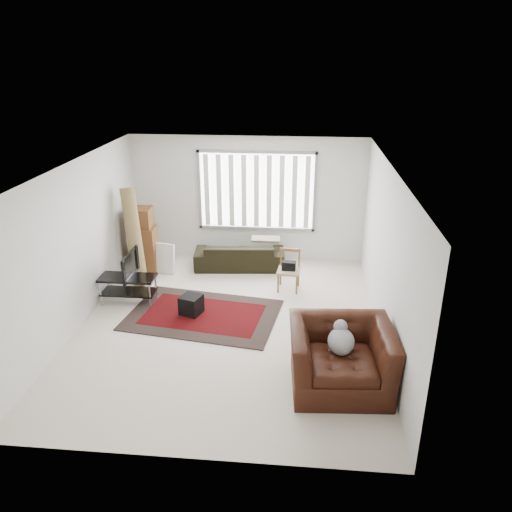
{
  "coord_description": "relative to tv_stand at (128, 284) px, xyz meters",
  "views": [
    {
      "loc": [
        1.15,
        -7.29,
        4.33
      ],
      "look_at": [
        0.41,
        0.58,
        1.05
      ],
      "focal_mm": 35.0,
      "sensor_mm": 36.0,
      "label": 1
    }
  ],
  "objects": [
    {
      "name": "tv_stand",
      "position": [
        0.0,
        0.0,
        0.0
      ],
      "size": [
        1.02,
        0.46,
        0.51
      ],
      "color": "black",
      "rests_on": "ground"
    },
    {
      "name": "subwoofer",
      "position": [
        1.24,
        -0.36,
        -0.18
      ],
      "size": [
        0.43,
        0.43,
        0.34
      ],
      "primitive_type": "cube",
      "rotation": [
        0.0,
        0.0,
        -0.33
      ],
      "color": "black",
      "rests_on": "persian_rug"
    },
    {
      "name": "rolled_rug",
      "position": [
        -0.13,
        0.91,
        0.58
      ],
      "size": [
        0.66,
        0.88,
        1.9
      ],
      "primitive_type": "cylinder",
      "rotation": [
        -0.31,
        0.0,
        0.5
      ],
      "color": "olive",
      "rests_on": "ground"
    },
    {
      "name": "persian_rug",
      "position": [
        1.45,
        -0.38,
        -0.36
      ],
      "size": [
        2.78,
        2.06,
        0.02
      ],
      "color": "black",
      "rests_on": "ground"
    },
    {
      "name": "moving_boxes",
      "position": [
        -0.14,
        1.45,
        0.26
      ],
      "size": [
        0.57,
        0.53,
        1.36
      ],
      "color": "brown",
      "rests_on": "ground"
    },
    {
      "name": "room",
      "position": [
        1.98,
        -0.17,
        1.39
      ],
      "size": [
        6.0,
        6.02,
        2.71
      ],
      "color": "beige",
      "rests_on": "ground"
    },
    {
      "name": "armchair",
      "position": [
        3.71,
        -2.15,
        0.15
      ],
      "size": [
        1.47,
        1.3,
        1.03
      ],
      "rotation": [
        0.0,
        0.0,
        0.07
      ],
      "color": "#33140A",
      "rests_on": "ground"
    },
    {
      "name": "side_chair",
      "position": [
        2.91,
        0.82,
        0.07
      ],
      "size": [
        0.45,
        0.45,
        0.79
      ],
      "rotation": [
        0.0,
        0.0,
        -0.08
      ],
      "color": "#988163",
      "rests_on": "ground"
    },
    {
      "name": "tv",
      "position": [
        -0.0,
        0.0,
        0.38
      ],
      "size": [
        0.11,
        0.82,
        0.47
      ],
      "primitive_type": "imported",
      "rotation": [
        0.0,
        0.0,
        1.57
      ],
      "color": "black",
      "rests_on": "tv_stand"
    },
    {
      "name": "sofa",
      "position": [
        1.83,
        1.77,
        -0.0
      ],
      "size": [
        1.96,
        0.98,
        0.73
      ],
      "primitive_type": "imported",
      "rotation": [
        0.0,
        0.0,
        3.23
      ],
      "color": "black",
      "rests_on": "ground"
    },
    {
      "name": "white_flatpack",
      "position": [
        0.28,
        1.36,
        -0.05
      ],
      "size": [
        0.52,
        0.26,
        0.63
      ],
      "primitive_type": "cube",
      "rotation": [
        -0.15,
        0.0,
        -0.21
      ],
      "color": "silver",
      "rests_on": "ground"
    }
  ]
}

